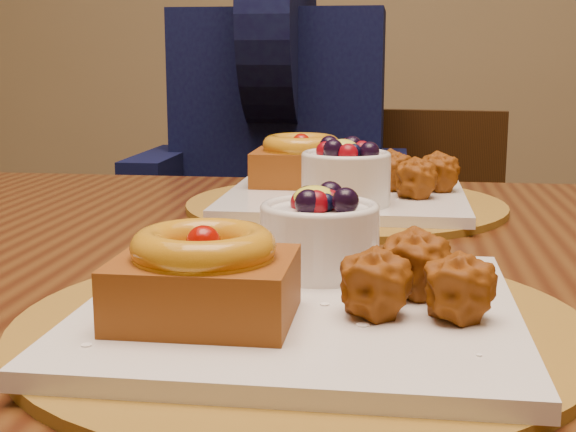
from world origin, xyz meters
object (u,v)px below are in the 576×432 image
(dining_table, at_px, (329,331))
(place_setting_far, at_px, (342,186))
(place_setting_near, at_px, (298,293))
(chair_far, at_px, (395,299))
(diner, at_px, (280,106))

(dining_table, bearing_deg, place_setting_far, 90.93)
(dining_table, distance_m, place_setting_near, 0.24)
(place_setting_near, xyz_separation_m, place_setting_far, (-0.00, 0.43, 0.00))
(place_setting_far, xyz_separation_m, chair_far, (0.07, 0.61, -0.32))
(dining_table, distance_m, chair_far, 0.86)
(place_setting_far, bearing_deg, place_setting_near, -89.89)
(diner, bearing_deg, chair_far, -16.94)
(dining_table, xyz_separation_m, place_setting_far, (-0.00, 0.21, 0.11))
(dining_table, height_order, place_setting_near, place_setting_near)
(place_setting_near, relative_size, chair_far, 0.46)
(dining_table, bearing_deg, chair_far, 85.66)
(place_setting_far, bearing_deg, diner, 105.36)
(place_setting_near, xyz_separation_m, diner, (-0.16, 1.02, 0.06))
(dining_table, xyz_separation_m, place_setting_near, (-0.00, -0.22, 0.10))
(chair_far, bearing_deg, diner, -165.41)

